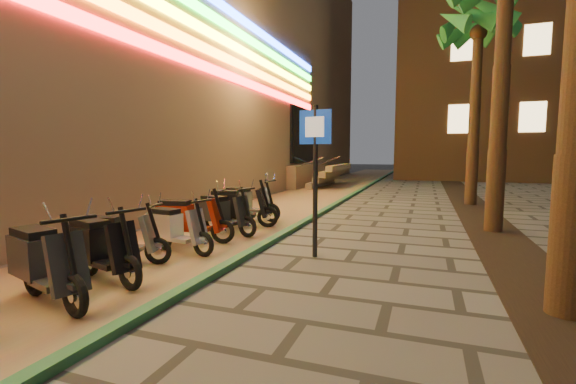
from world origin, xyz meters
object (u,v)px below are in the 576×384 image
at_px(pedestrian_sign, 315,160).
at_px(scooter_9, 222,213).
at_px(scooter_4, 43,262).
at_px(scooter_7, 174,228).
at_px(scooter_10, 235,206).
at_px(scooter_5, 99,247).
at_px(scooter_8, 187,219).
at_px(scooter_6, 117,237).
at_px(scooter_11, 246,202).

bearing_deg(pedestrian_sign, scooter_9, 162.15).
xyz_separation_m(pedestrian_sign, scooter_9, (-2.55, 1.21, -1.25)).
relative_size(scooter_4, scooter_7, 1.11).
bearing_deg(scooter_9, scooter_10, 109.11).
bearing_deg(scooter_7, scooter_10, 100.03).
bearing_deg(scooter_10, scooter_9, -101.89).
bearing_deg(scooter_5, scooter_8, 110.32).
relative_size(scooter_6, scooter_8, 0.91).
height_order(scooter_6, scooter_10, scooter_10).
bearing_deg(pedestrian_sign, scooter_8, -176.06).
bearing_deg(pedestrian_sign, scooter_6, -145.44).
relative_size(scooter_5, scooter_7, 1.07).
bearing_deg(scooter_9, scooter_5, -76.83).
relative_size(scooter_4, scooter_8, 1.02).
bearing_deg(scooter_7, scooter_11, 102.70).
bearing_deg(scooter_9, scooter_8, -89.36).
xyz_separation_m(pedestrian_sign, scooter_11, (-2.80, 2.99, -1.23)).
relative_size(pedestrian_sign, scooter_11, 1.63).
relative_size(pedestrian_sign, scooter_10, 1.58).
height_order(scooter_4, scooter_5, scooter_4).
bearing_deg(scooter_10, scooter_5, -106.72).
height_order(scooter_8, scooter_11, scooter_11).
height_order(scooter_7, scooter_8, scooter_8).
distance_m(scooter_6, scooter_8, 1.72).
bearing_deg(scooter_5, scooter_9, 104.94).
relative_size(scooter_6, scooter_10, 0.87).
height_order(scooter_4, scooter_8, scooter_4).
bearing_deg(scooter_6, pedestrian_sign, 11.84).
height_order(scooter_6, scooter_8, scooter_8).
bearing_deg(scooter_11, scooter_4, -84.13).
distance_m(scooter_7, scooter_9, 1.78).
bearing_deg(scooter_5, scooter_10, 106.04).
distance_m(scooter_5, scooter_6, 0.84).
bearing_deg(scooter_7, pedestrian_sign, 21.56).
bearing_deg(scooter_8, pedestrian_sign, -14.66).
xyz_separation_m(pedestrian_sign, scooter_4, (-2.59, -3.15, -1.22)).
bearing_deg(scooter_5, scooter_11, 108.03).
relative_size(scooter_5, scooter_9, 1.01).
height_order(scooter_4, scooter_10, scooter_10).
xyz_separation_m(pedestrian_sign, scooter_8, (-2.79, 0.18, -1.24)).
xyz_separation_m(scooter_10, scooter_11, (-0.18, 0.99, -0.02)).
distance_m(scooter_7, scooter_8, 0.78).
relative_size(scooter_5, scooter_6, 1.09).
bearing_deg(scooter_8, scooter_7, -84.11).
distance_m(scooter_5, scooter_10, 4.27).
xyz_separation_m(pedestrian_sign, scooter_10, (-2.61, 2.00, -1.21)).
bearing_deg(scooter_8, scooter_6, -107.85).
bearing_deg(scooter_5, pedestrian_sign, 57.02).
xyz_separation_m(scooter_9, scooter_10, (-0.07, 0.79, 0.04)).
height_order(pedestrian_sign, scooter_8, pedestrian_sign).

